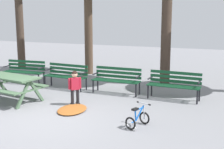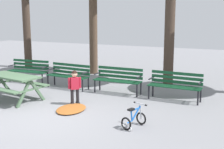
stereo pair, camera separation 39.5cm
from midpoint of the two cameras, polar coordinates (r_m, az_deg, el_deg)
The scene contains 9 objects.
ground at distance 8.09m, azimuth -12.94°, elevation -7.98°, with size 36.00×36.00×0.00m, color gray.
picnic_table at distance 9.91m, azimuth -18.97°, elevation -1.26°, with size 2.00×1.62×0.79m.
park_bench_far_left at distance 12.38m, azimuth -16.43°, elevation 0.84°, with size 1.63×0.56×0.85m.
park_bench_left at distance 11.15m, azimuth -9.31°, elevation 0.06°, with size 1.63×0.58×0.85m.
park_bench_right at distance 10.33m, azimuth -0.20°, elevation -0.65°, with size 1.60×0.47×0.85m.
park_bench_far_right at distance 9.73m, azimuth 10.10°, elevation -1.55°, with size 1.62×0.52×0.85m.
child_standing at distance 9.03m, azimuth -8.02°, elevation -1.94°, with size 0.29×0.30×1.01m.
kids_bicycle at distance 7.35m, azimuth 3.11°, elevation -8.01°, with size 0.51×0.63×0.54m.
leaf_pile at distance 8.68m, azimuth -8.54°, elevation -6.28°, with size 1.07×0.75×0.07m, color #9E5623.
Camera 1 is at (4.34, -6.27, 2.58)m, focal length 50.36 mm.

